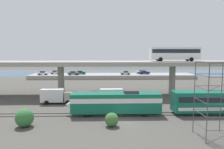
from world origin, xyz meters
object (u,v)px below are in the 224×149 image
Objects in this scene: parked_car_3 at (125,73)px; parked_car_6 at (73,73)px; service_truck_west at (107,95)px; parked_car_5 at (55,72)px; scaffolding_tower at (215,98)px; parked_car_1 at (43,73)px; service_truck_east at (57,96)px; train_locomotive at (111,102)px; transit_bus_on_overpass at (175,53)px; parked_car_4 at (144,72)px; parked_car_2 at (142,72)px; parked_car_0 at (80,72)px.

parked_car_3 is 20.97m from parked_car_6.
parked_car_6 is (-13.35, 40.64, 0.72)m from service_truck_west.
parked_car_3 is 29.14m from parked_car_5.
service_truck_west is 42.78m from parked_car_6.
scaffolding_tower is 2.26× the size of parked_car_1.
parked_car_5 is (4.17, 3.24, -0.00)m from parked_car_1.
parked_car_3 is (17.85, 41.06, 0.72)m from service_truck_east.
train_locomotive is at bearing 141.45° from scaffolding_tower.
parked_car_5 is at bearing -43.60° from transit_bus_on_overpass.
train_locomotive is 3.69× the size of parked_car_4.
parked_car_2 is 1.08× the size of parked_car_4.
transit_bus_on_overpass is at bearing 92.27° from parked_car_2.
parked_car_1 is at bearing -61.78° from train_locomotive.
parked_car_6 is at bearing -138.53° from parked_car_0.
parked_car_4 is (7.99, 1.23, -0.00)m from parked_car_3.
parked_car_6 is (-29.86, 32.58, -8.03)m from transit_bus_on_overpass.
parked_car_3 is (33.15, 0.18, -0.00)m from parked_car_1.
parked_car_1 is (-26.24, 48.91, 0.16)m from train_locomotive.
service_truck_west is (-16.51, -8.06, -8.74)m from transit_bus_on_overpass.
parked_car_4 is at bearing 87.50° from scaffolding_tower.
parked_car_0 is 3.41m from parked_car_6.
parked_car_3 is 0.93× the size of parked_car_4.
parked_car_0 is (-23.78, 60.71, -2.60)m from scaffolding_tower.
transit_bus_on_overpass reaches higher than parked_car_6.
service_truck_west is 1.66× the size of parked_car_1.
parked_car_1 is 12.18m from parked_car_6.
parked_car_6 is at bearing 94.39° from service_truck_east.
parked_car_3 is 8.08m from parked_car_4.
parked_car_2 is (14.32, 53.42, 0.16)m from train_locomotive.
scaffolding_tower reaches higher than parked_car_6.
parked_car_3 reaches higher than service_truck_east.
parked_car_3 reaches higher than service_truck_west.
service_truck_west is 0.73× the size of scaffolding_tower.
parked_car_4 is at bearing 3.25° from parked_car_6.
service_truck_west is 49.02m from parked_car_5.
parked_car_3 is at bearing 95.21° from scaffolding_tower.
parked_car_3 is (7.62, 41.06, 0.72)m from service_truck_west.
transit_bus_on_overpass is 2.79× the size of parked_car_4.
parked_car_3 is at bearing 66.50° from service_truck_east.
parked_car_2 is (2.04, 63.21, -2.60)m from scaffolding_tower.
parked_car_4 is at bearing -106.49° from train_locomotive.
scaffolding_tower is (23.22, -17.81, 3.32)m from service_truck_east.
transit_bus_on_overpass is 2.93× the size of parked_car_1.
service_truck_west is at bearing -71.81° from parked_car_6.
parked_car_6 is at bearing -47.50° from transit_bus_on_overpass.
parked_car_5 reaches higher than service_truck_west.
service_truck_west is at bearing 0.00° from service_truck_east.
parked_car_0 is 1.05× the size of parked_car_3.
parked_car_3 and parked_car_4 have the same top height.
scaffolding_tower is 2.31× the size of parked_car_5.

